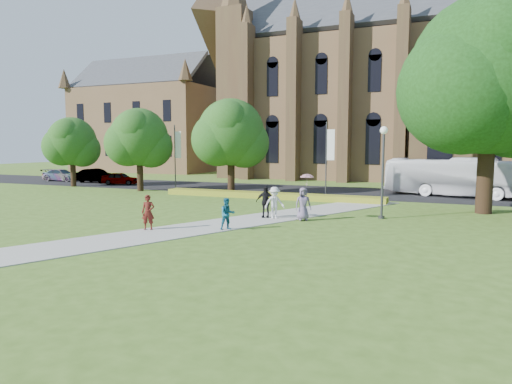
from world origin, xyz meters
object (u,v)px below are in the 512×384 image
at_px(car_1, 96,176).
at_px(pedestrian_0, 148,212).
at_px(streetlamp, 383,161).
at_px(car_2, 62,175).
at_px(large_tree, 490,75).
at_px(car_0, 120,178).
at_px(tour_coach, 458,177).

distance_m(car_1, pedestrian_0, 30.81).
height_order(streetlamp, car_2, streetlamp).
xyz_separation_m(large_tree, car_0, (-33.97, 7.47, -7.69)).
relative_size(car_2, pedestrian_0, 2.70).
bearing_deg(car_2, large_tree, -105.59).
bearing_deg(large_tree, streetlamp, -140.71).
relative_size(large_tree, tour_coach, 1.16).
height_order(large_tree, car_0, large_tree).
height_order(tour_coach, car_1, tour_coach).
bearing_deg(car_0, large_tree, -116.50).
bearing_deg(large_tree, car_0, 167.60).
bearing_deg(car_2, car_0, -101.44).
bearing_deg(tour_coach, pedestrian_0, 158.82).
height_order(streetlamp, car_1, streetlamp).
xyz_separation_m(streetlamp, car_0, (-28.47, 11.97, -2.63)).
height_order(tour_coach, pedestrian_0, tour_coach).
height_order(car_0, car_2, car_2).
xyz_separation_m(tour_coach, car_0, (-32.61, -1.63, -0.93)).
xyz_separation_m(car_0, car_1, (-4.07, 0.89, 0.12)).
distance_m(large_tree, car_2, 44.93).
height_order(large_tree, car_1, large_tree).
relative_size(car_0, car_1, 0.82).
height_order(streetlamp, car_0, streetlamp).
bearing_deg(large_tree, car_2, 168.74).
xyz_separation_m(large_tree, car_1, (-38.05, 8.36, -7.58)).
bearing_deg(car_0, streetlamp, -126.90).
bearing_deg(streetlamp, tour_coach, 73.07).
xyz_separation_m(streetlamp, pedestrian_0, (-10.08, -8.23, -2.39)).
relative_size(large_tree, car_2, 2.84).
distance_m(car_2, pedestrian_0, 35.09).
bearing_deg(streetlamp, car_1, 158.45).
distance_m(large_tree, pedestrian_0, 21.46).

